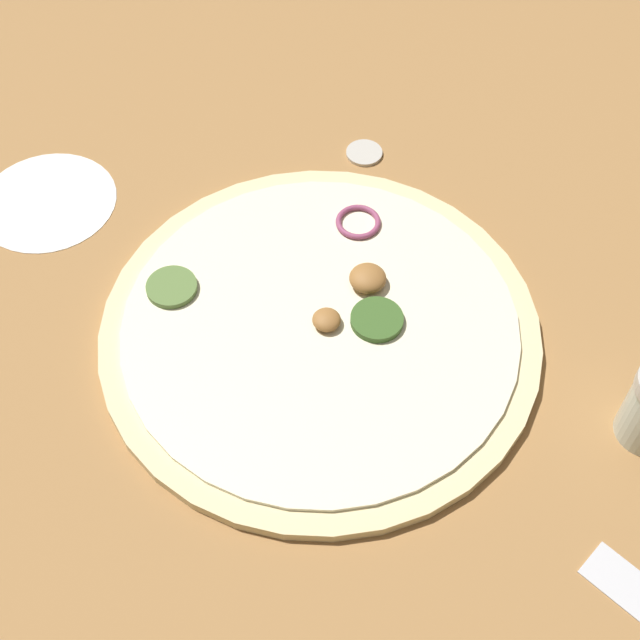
{
  "coord_description": "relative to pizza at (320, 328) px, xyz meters",
  "views": [
    {
      "loc": [
        -0.44,
        0.02,
        0.63
      ],
      "look_at": [
        0.0,
        0.0,
        0.02
      ],
      "focal_mm": 50.0,
      "sensor_mm": 36.0,
      "label": 1
    }
  ],
  "objects": [
    {
      "name": "flour_patch",
      "position": [
        0.17,
        0.25,
        -0.01
      ],
      "size": [
        0.13,
        0.13,
        0.0
      ],
      "color": "white",
      "rests_on": "ground_plane"
    },
    {
      "name": "pizza",
      "position": [
        0.0,
        0.0,
        0.0
      ],
      "size": [
        0.38,
        0.38,
        0.03
      ],
      "color": "beige",
      "rests_on": "ground_plane"
    },
    {
      "name": "ground_plane",
      "position": [
        -0.0,
        0.0,
        -0.01
      ],
      "size": [
        3.0,
        3.0,
        0.0
      ],
      "primitive_type": "plane",
      "color": "#9E703F"
    },
    {
      "name": "loose_cap",
      "position": [
        0.22,
        -0.06,
        -0.0
      ],
      "size": [
        0.04,
        0.04,
        0.01
      ],
      "color": "beige",
      "rests_on": "ground_plane"
    }
  ]
}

